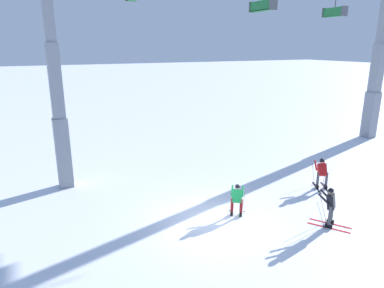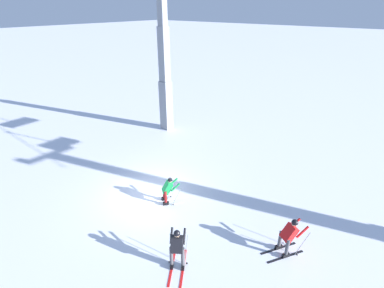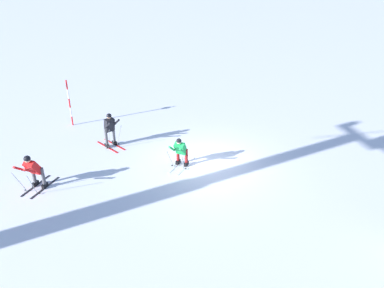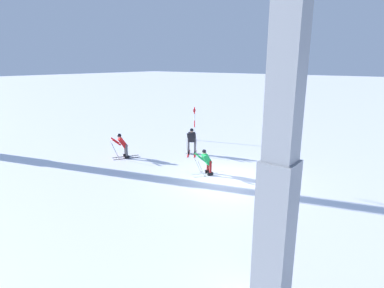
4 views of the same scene
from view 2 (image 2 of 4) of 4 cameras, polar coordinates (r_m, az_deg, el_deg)
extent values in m
plane|color=white|center=(14.72, -8.31, -9.74)|extent=(260.00, 260.00, 0.00)
cube|color=white|center=(14.17, -5.56, -11.13)|extent=(1.12, 1.51, 0.01)
cube|color=black|center=(14.12, -5.58, -10.86)|extent=(0.25, 0.29, 0.16)
cylinder|color=maroon|center=(13.89, -5.65, -9.59)|extent=(0.13, 0.13, 0.61)
cube|color=white|center=(13.86, -5.27, -12.09)|extent=(1.12, 1.51, 0.01)
cube|color=black|center=(13.81, -5.29, -11.81)|extent=(0.25, 0.29, 0.16)
cylinder|color=maroon|center=(13.58, -5.35, -10.53)|extent=(0.13, 0.13, 0.61)
cube|color=green|center=(13.54, -4.98, -8.70)|extent=(0.64, 0.65, 0.61)
sphere|color=beige|center=(13.35, -4.45, -7.34)|extent=(0.20, 0.20, 0.20)
sphere|color=black|center=(13.33, -4.46, -7.22)|extent=(0.22, 0.22, 0.22)
cylinder|color=green|center=(13.72, -3.78, -7.64)|extent=(0.34, 0.42, 0.40)
cylinder|color=gray|center=(14.07, -3.67, -9.37)|extent=(0.19, 0.45, 1.03)
cylinder|color=black|center=(14.28, -4.36, -10.51)|extent=(0.07, 0.07, 0.01)
cylinder|color=green|center=(13.34, -3.38, -8.71)|extent=(0.34, 0.42, 0.40)
cylinder|color=gray|center=(13.63, -3.18, -10.68)|extent=(0.38, 0.32, 1.03)
cylinder|color=black|center=(13.78, -3.83, -12.07)|extent=(0.07, 0.07, 0.01)
cube|color=gray|center=(21.37, -5.23, 7.72)|extent=(0.71, 0.71, 3.65)
cube|color=gray|center=(20.51, -5.66, 17.44)|extent=(0.60, 0.60, 3.65)
cube|color=black|center=(12.29, 16.98, -19.46)|extent=(0.89, 1.43, 0.01)
cube|color=black|center=(12.23, 17.04, -19.17)|extent=(0.24, 0.30, 0.16)
cylinder|color=#4C4C51|center=(11.94, 17.31, -17.73)|extent=(0.13, 0.13, 0.69)
cube|color=black|center=(12.07, 18.27, -20.76)|extent=(0.89, 1.43, 0.01)
cube|color=black|center=(12.01, 18.33, -20.47)|extent=(0.24, 0.30, 0.16)
cylinder|color=#4C4C51|center=(11.71, 18.64, -19.03)|extent=(0.13, 0.13, 0.69)
cube|color=red|center=(11.62, 18.98, -16.54)|extent=(0.65, 0.70, 0.67)
sphere|color=beige|center=(11.45, 19.97, -14.78)|extent=(0.23, 0.23, 0.23)
sphere|color=black|center=(11.43, 20.00, -14.64)|extent=(0.25, 0.25, 0.25)
cylinder|color=red|center=(11.89, 19.91, -14.91)|extent=(0.33, 0.48, 0.45)
cylinder|color=gray|center=(12.34, 19.51, -16.87)|extent=(0.16, 0.48, 1.18)
cylinder|color=black|center=(12.54, 18.43, -18.34)|extent=(0.07, 0.07, 0.01)
cylinder|color=red|center=(11.65, 21.35, -16.20)|extent=(0.33, 0.48, 0.45)
cylinder|color=gray|center=(12.06, 21.19, -18.42)|extent=(0.36, 0.37, 1.18)
cylinder|color=black|center=(12.21, 20.36, -20.17)|extent=(0.07, 0.07, 0.01)
cube|color=red|center=(11.26, -4.07, -23.43)|extent=(1.01, 1.45, 0.01)
cube|color=black|center=(11.20, -4.08, -23.15)|extent=(0.25, 0.29, 0.16)
cylinder|color=#4C4C51|center=(10.84, -4.17, -21.50)|extent=(0.13, 0.13, 0.80)
cube|color=red|center=(11.22, -1.81, -23.63)|extent=(1.01, 1.45, 0.01)
cube|color=black|center=(11.15, -1.81, -23.34)|extent=(0.25, 0.29, 0.16)
cylinder|color=#4C4C51|center=(10.79, -1.85, -21.69)|extent=(0.13, 0.13, 0.80)
cube|color=black|center=(10.47, -3.04, -19.50)|extent=(0.55, 0.53, 0.63)
sphere|color=tan|center=(10.21, -3.06, -17.67)|extent=(0.21, 0.21, 0.21)
sphere|color=black|center=(10.18, -3.07, -17.53)|extent=(0.23, 0.23, 0.23)
cylinder|color=black|center=(10.58, -4.15, -17.88)|extent=(0.34, 0.45, 0.42)
cylinder|color=gray|center=(11.10, -4.25, -20.29)|extent=(0.31, 0.28, 1.13)
cylinder|color=black|center=(11.35, -4.56, -22.60)|extent=(0.07, 0.07, 0.01)
cylinder|color=black|center=(10.53, -1.55, -18.08)|extent=(0.34, 0.45, 0.42)
cylinder|color=gray|center=(11.04, -1.23, -20.53)|extent=(0.15, 0.38, 1.13)
cylinder|color=black|center=(11.28, -1.06, -22.89)|extent=(0.07, 0.07, 0.01)
camera|label=1|loc=(16.15, -64.54, 6.49)|focal=32.29mm
camera|label=3|loc=(21.85, 25.94, 21.46)|focal=34.08mm
camera|label=4|loc=(26.42, 0.17, 19.82)|focal=29.43mm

